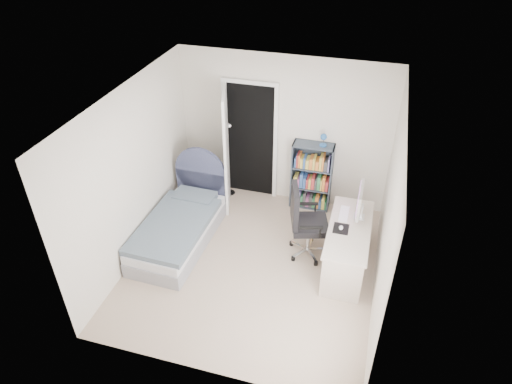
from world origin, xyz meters
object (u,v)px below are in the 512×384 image
(bed, at_px, (180,226))
(nightstand, at_px, (196,170))
(desk, at_px, (347,245))
(floor_lamp, at_px, (229,166))
(office_chair, at_px, (304,219))
(bookcase, at_px, (312,179))

(bed, xyz_separation_m, nightstand, (-0.29, 1.35, 0.14))
(nightstand, bearing_deg, desk, -24.15)
(bed, bearing_deg, nightstand, 101.90)
(floor_lamp, xyz_separation_m, desk, (2.15, -1.25, -0.19))
(desk, distance_m, office_chair, 0.70)
(desk, bearing_deg, floor_lamp, 149.80)
(nightstand, relative_size, floor_lamp, 0.44)
(nightstand, distance_m, desk, 3.03)
(nightstand, bearing_deg, office_chair, -28.49)
(nightstand, relative_size, office_chair, 0.53)
(floor_lamp, height_order, office_chair, floor_lamp)
(floor_lamp, bearing_deg, bookcase, 2.26)
(bed, xyz_separation_m, bookcase, (1.74, 1.42, 0.27))
(floor_lamp, distance_m, desk, 2.49)
(bed, distance_m, office_chair, 1.88)
(bookcase, relative_size, desk, 0.98)
(bookcase, xyz_separation_m, office_chair, (0.09, -1.21, 0.10))
(nightstand, xyz_separation_m, floor_lamp, (0.62, 0.01, 0.17))
(bed, height_order, desk, desk)
(nightstand, height_order, bookcase, bookcase)
(bed, bearing_deg, desk, 2.62)
(desk, bearing_deg, bed, -177.38)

